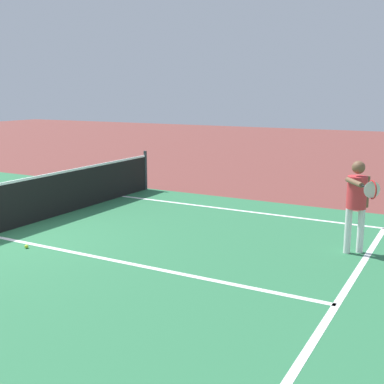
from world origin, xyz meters
TOP-DOWN VIEW (x-y plane):
  - line_sideline_right at (4.11, -5.95)m, footprint 0.10×11.89m
  - line_service_near at (0.00, -6.40)m, footprint 8.22×0.10m
  - line_center_service at (0.00, -3.20)m, footprint 0.10×6.40m
  - player_near at (2.23, -6.17)m, footprint 1.10×0.63m
  - tennis_ball_near_net at (-0.22, -1.17)m, footprint 0.07×0.07m

SIDE VIEW (x-z plane):
  - line_sideline_right at x=4.11m, z-range 0.00..0.01m
  - line_service_near at x=0.00m, z-range 0.00..0.01m
  - line_center_service at x=0.00m, z-range 0.00..0.01m
  - tennis_ball_near_net at x=-0.22m, z-range 0.00..0.07m
  - player_near at x=2.23m, z-range 0.18..1.74m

